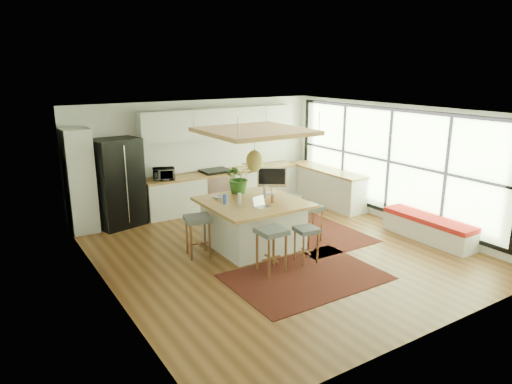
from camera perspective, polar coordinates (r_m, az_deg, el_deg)
floor at (r=9.17m, az=2.75°, el=-7.16°), size 7.00×7.00×0.00m
ceiling at (r=8.52m, az=2.98°, el=9.88°), size 7.00×7.00×0.00m
wall_back at (r=11.71m, az=-7.09°, el=4.57°), size 6.50×0.00×6.50m
wall_front at (r=6.36m, az=21.46°, el=-5.56°), size 6.50×0.00×6.50m
wall_left at (r=7.43m, az=-18.10°, el=-2.30°), size 0.00×7.00×7.00m
wall_right at (r=10.91m, az=16.97°, el=3.24°), size 0.00×7.00×7.00m
window_wall at (r=10.88m, az=16.89°, el=3.48°), size 0.10×6.20×2.60m
pantry at (r=10.55m, az=-20.87°, el=1.25°), size 0.55×0.60×2.25m
back_counter_base at (r=11.88m, az=-3.89°, el=0.30°), size 4.20×0.60×0.88m
back_counter_top at (r=11.77m, az=-3.93°, el=2.46°), size 4.24×0.64×0.05m
backsplash at (r=11.94m, az=-4.66°, el=4.84°), size 4.20×0.02×0.80m
upper_cabinets at (r=11.68m, az=-4.37°, el=8.58°), size 4.20×0.34×0.70m
range at (r=11.75m, az=-4.96°, el=0.41°), size 0.76×0.62×1.00m
right_counter_base at (r=12.26m, az=8.62°, el=0.63°), size 0.60×2.50×0.88m
right_counter_top at (r=12.15m, az=8.70°, el=2.73°), size 0.64×2.54×0.05m
window_bench at (r=10.25m, az=20.45°, el=-4.22°), size 0.52×2.00×0.50m
ceiling_panel at (r=8.77m, az=-0.20°, el=5.76°), size 1.86×1.86×0.80m
rug_near at (r=8.10m, az=6.16°, el=-10.34°), size 2.60×1.80×0.01m
rug_right at (r=10.22m, az=6.58°, el=-4.82°), size 1.80×2.60×0.01m
fridge at (r=10.74m, az=-16.71°, el=0.75°), size 1.14×0.98×1.98m
island at (r=9.25m, az=-0.40°, el=-3.87°), size 1.85×1.85×0.93m
stool_near_left at (r=8.13m, az=1.91°, el=-7.46°), size 0.48×0.48×0.79m
stool_near_right at (r=8.55m, az=6.20°, el=-6.38°), size 0.44×0.44×0.67m
stool_right_front at (r=9.63m, az=6.68°, el=-3.88°), size 0.50×0.50×0.75m
stool_right_back at (r=10.25m, az=3.83°, el=-2.63°), size 0.55×0.55×0.76m
stool_left_side at (r=8.85m, az=-7.13°, el=-5.66°), size 0.55×0.55×0.79m
laptop at (r=8.68m, az=0.77°, el=-1.12°), size 0.34×0.35×0.21m
monitor at (r=9.57m, az=1.97°, el=1.30°), size 0.62×0.54×0.57m
microwave at (r=11.04m, az=-11.31°, el=2.37°), size 0.55×0.40×0.33m
island_plant at (r=9.63m, az=-2.11°, el=1.43°), size 0.64×0.70×0.53m
island_bowl at (r=9.29m, az=-4.75°, el=-0.66°), size 0.28×0.28×0.05m
island_bottle_0 at (r=8.90m, az=-3.75°, el=-0.90°), size 0.07×0.07×0.19m
island_bottle_1 at (r=8.76m, az=-2.11°, el=-1.14°), size 0.07×0.07×0.19m
island_bottle_2 at (r=8.97m, az=1.96°, el=-0.74°), size 0.07×0.07×0.19m
island_bottle_3 at (r=9.31m, az=1.25°, el=-0.15°), size 0.07×0.07×0.19m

